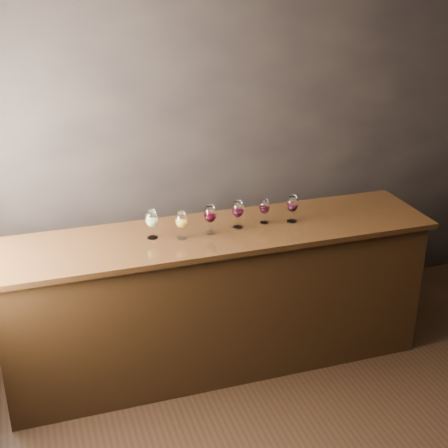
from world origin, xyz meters
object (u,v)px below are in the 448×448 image
object	(u,v)px
glass_red_c	(265,207)
glass_red_d	(293,204)
glass_white	(152,220)
bar_counter	(217,302)
back_bar_shelf	(170,282)
glass_red_a	(210,215)
glass_red_b	(238,210)
glass_amber	(181,221)

from	to	relation	value
glass_red_c	glass_red_d	distance (m)	0.21
glass_red_d	glass_white	bearing A→B (deg)	177.46
glass_white	glass_red_d	xyz separation A→B (m)	(1.06, -0.05, -0.00)
bar_counter	glass_red_d	bearing A→B (deg)	-0.05
back_bar_shelf	glass_red_a	xyz separation A→B (m)	(0.16, -0.63, 0.85)
glass_red_a	glass_red_b	size ratio (longest dim) A/B	1.02
glass_amber	glass_red_b	distance (m)	0.44
back_bar_shelf	glass_red_b	size ratio (longest dim) A/B	11.59
glass_red_b	glass_red_c	bearing A→B (deg)	5.25
glass_red_c	glass_red_d	world-z (taller)	glass_red_d
glass_red_c	glass_red_d	bearing A→B (deg)	-12.58
glass_white	back_bar_shelf	bearing A→B (deg)	66.76
bar_counter	glass_red_d	xyz separation A→B (m)	(0.59, -0.01, 0.73)
glass_amber	bar_counter	bearing A→B (deg)	6.59
back_bar_shelf	glass_white	bearing A→B (deg)	-113.24
back_bar_shelf	glass_red_b	world-z (taller)	glass_red_b
glass_amber	glass_red_a	distance (m)	0.22
glass_white	glass_red_b	size ratio (longest dim) A/B	1.01
back_bar_shelf	glass_red_a	bearing A→B (deg)	-75.45
glass_white	glass_red_a	bearing A→B (deg)	-6.84
glass_amber	glass_red_a	bearing A→B (deg)	5.24
glass_red_a	glass_red_d	size ratio (longest dim) A/B	1.03
glass_amber	glass_red_c	bearing A→B (deg)	5.98
glass_red_c	glass_white	bearing A→B (deg)	179.93
glass_red_c	bar_counter	bearing A→B (deg)	-174.45
bar_counter	glass_red_c	world-z (taller)	glass_red_c
glass_amber	glass_red_d	bearing A→B (deg)	1.52
glass_white	glass_red_d	bearing A→B (deg)	-2.54
glass_amber	glass_red_b	bearing A→B (deg)	6.34
glass_red_b	glass_white	bearing A→B (deg)	178.10
bar_counter	back_bar_shelf	distance (m)	0.67
glass_white	glass_red_b	world-z (taller)	glass_white
bar_counter	glass_amber	distance (m)	0.77
back_bar_shelf	glass_red_d	size ratio (longest dim) A/B	11.70
glass_white	glass_red_b	xyz separation A→B (m)	(0.63, -0.02, -0.00)
back_bar_shelf	glass_white	world-z (taller)	glass_white
glass_red_c	glass_red_d	xyz separation A→B (m)	(0.21, -0.05, 0.01)
bar_counter	glass_amber	bearing A→B (deg)	-172.66
bar_counter	glass_amber	world-z (taller)	glass_amber
glass_red_d	glass_red_c	bearing A→B (deg)	167.42
glass_red_a	glass_red_b	distance (m)	0.22
bar_counter	glass_red_b	size ratio (longest dim) A/B	15.24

